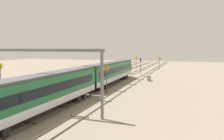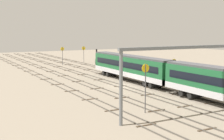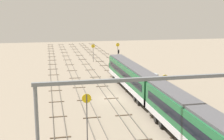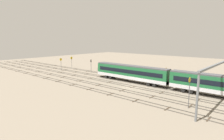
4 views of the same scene
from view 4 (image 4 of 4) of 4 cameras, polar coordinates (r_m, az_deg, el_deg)
name	(u,v)px [view 4 (image 4 of 4)]	position (r m, az deg, el deg)	size (l,w,h in m)	color
ground_plane	(133,87)	(51.00, 6.30, -5.05)	(189.62, 189.62, 0.00)	gray
track_near_foreground	(150,81)	(58.36, 11.34, -3.27)	(173.62, 2.40, 0.16)	#59544C
track_with_train	(142,84)	(54.61, 8.99, -4.07)	(173.62, 2.40, 0.16)	#59544C
track_middle	(133,87)	(50.98, 6.30, -4.98)	(173.62, 2.40, 0.16)	#59544C
track_second_far	(123,90)	(47.49, 3.19, -6.00)	(173.62, 2.40, 0.16)	#59544C
track_far_background	(111,94)	(44.18, -0.41, -7.17)	(173.62, 2.40, 0.16)	#59544C
overhead_gantry	(217,72)	(42.27, 28.94, -0.45)	(0.40, 23.55, 7.96)	slate
speed_sign_near_foreground	(61,62)	(78.26, -14.99, 2.22)	(0.14, 1.03, 5.04)	#4C4C51
speed_sign_mid_trackside	(166,74)	(53.40, 15.75, -1.05)	(0.14, 1.05, 4.95)	#4C4C51
speed_sign_far_trackside	(72,60)	(86.04, -11.97, 2.90)	(0.14, 1.10, 4.84)	#4C4C51
speed_sign_distant_end	(189,88)	(37.37, 22.09, -5.03)	(0.14, 0.99, 5.81)	#4C4C51
signal_light_trackside_departure	(91,64)	(70.93, -6.27, 1.68)	(0.31, 0.32, 5.01)	#4C4C51
relay_cabinet	(127,73)	(66.45, 4.40, -1.02)	(1.62, 0.70, 1.43)	gray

